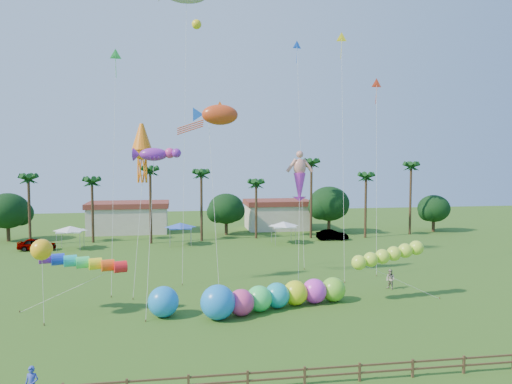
{
  "coord_description": "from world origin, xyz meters",
  "views": [
    {
      "loc": [
        -6.5,
        -30.48,
        11.87
      ],
      "look_at": [
        0.0,
        10.0,
        9.0
      ],
      "focal_mm": 35.0,
      "sensor_mm": 36.0,
      "label": 1
    }
  ],
  "objects": [
    {
      "name": "ground",
      "position": [
        0.0,
        0.0,
        0.0
      ],
      "size": [
        160.0,
        160.0,
        0.0
      ],
      "primitive_type": "plane",
      "color": "#285116",
      "rests_on": "ground"
    },
    {
      "name": "delta_kite_green",
      "position": [
        -11.81,
        16.85,
        20.69
      ],
      "size": [
        1.22,
        4.72,
        21.7
      ],
      "color": "green",
      "rests_on": "ground"
    },
    {
      "name": "tent_row",
      "position": [
        -6.0,
        36.33,
        2.75
      ],
      "size": [
        31.0,
        4.0,
        0.6
      ],
      "color": "white",
      "rests_on": "ground"
    },
    {
      "name": "tree_line",
      "position": [
        3.57,
        44.0,
        4.28
      ],
      "size": [
        69.46,
        8.91,
        11.0
      ],
      "color": "#3A2819",
      "rests_on": "ground"
    },
    {
      "name": "lobster_kite",
      "position": [
        -8.25,
        10.06,
        12.08
      ],
      "size": [
        4.22,
        6.02,
        12.83
      ],
      "color": "purple",
      "rests_on": "ground"
    },
    {
      "name": "delta_kite_yellow",
      "position": [
        10.18,
        18.78,
        23.41
      ],
      "size": [
        1.75,
        5.18,
        24.51
      ],
      "color": "yellow",
      "rests_on": "ground"
    },
    {
      "name": "caterpillar_inflatable",
      "position": [
        0.65,
        6.83,
        1.07
      ],
      "size": [
        12.39,
        5.67,
        2.56
      ],
      "rotation": [
        0.0,
        0.0,
        0.32
      ],
      "color": "#DE3A81",
      "rests_on": "ground"
    },
    {
      "name": "fish_kite",
      "position": [
        -2.44,
        15.79,
        15.77
      ],
      "size": [
        5.22,
        6.22,
        16.83
      ],
      "color": "red",
      "rests_on": "ground"
    },
    {
      "name": "orange_ball_kite",
      "position": [
        -16.11,
        6.98,
        5.23
      ],
      "size": [
        1.65,
        1.96,
        6.0
      ],
      "color": "yellow",
      "rests_on": "ground"
    },
    {
      "name": "blue_ball",
      "position": [
        -7.54,
        6.51,
        1.15
      ],
      "size": [
        2.3,
        2.3,
        2.3
      ],
      "primitive_type": "sphere",
      "color": "#1882DF",
      "rests_on": "ground"
    },
    {
      "name": "buildings_row",
      "position": [
        -3.09,
        50.0,
        2.0
      ],
      "size": [
        35.0,
        7.0,
        4.0
      ],
      "color": "beige",
      "rests_on": "ground"
    },
    {
      "name": "delta_kite_blue",
      "position": [
        7.08,
        24.93,
        23.77
      ],
      "size": [
        1.18,
        5.19,
        24.95
      ],
      "color": "blue",
      "rests_on": "ground"
    },
    {
      "name": "car_a",
      "position": [
        -24.14,
        36.07,
        0.78
      ],
      "size": [
        4.71,
        2.16,
        1.57
      ],
      "primitive_type": "imported",
      "rotation": [
        0.0,
        0.0,
        1.5
      ],
      "color": "#4C4C54",
      "rests_on": "ground"
    },
    {
      "name": "delta_kite_red",
      "position": [
        14.17,
        19.23,
        19.13
      ],
      "size": [
        1.66,
        3.39,
        20.07
      ],
      "color": "red",
      "rests_on": "ground"
    },
    {
      "name": "merman_kite",
      "position": [
        5.54,
        17.36,
        9.67
      ],
      "size": [
        2.37,
        5.47,
        12.06
      ],
      "color": "tan",
      "rests_on": "ground"
    },
    {
      "name": "spectator_b",
      "position": [
        12.43,
        11.16,
        0.9
      ],
      "size": [
        1.01,
        1.09,
        1.79
      ],
      "primitive_type": "imported",
      "rotation": [
        0.0,
        0.0,
        -1.08
      ],
      "color": "gray",
      "rests_on": "ground"
    },
    {
      "name": "squid_kite",
      "position": [
        -9.47,
        14.91,
        12.42
      ],
      "size": [
        1.92,
        4.45,
        14.95
      ],
      "color": "orange",
      "rests_on": "ground"
    },
    {
      "name": "fence",
      "position": [
        0.0,
        -6.0,
        0.61
      ],
      "size": [
        36.12,
        0.12,
        1.0
      ],
      "color": "brown",
      "rests_on": "ground"
    },
    {
      "name": "car_b",
      "position": [
        15.55,
        37.75,
        0.74
      ],
      "size": [
        4.6,
        1.98,
        1.47
      ],
      "primitive_type": "imported",
      "rotation": [
        0.0,
        0.0,
        1.47
      ],
      "color": "#4C4C54",
      "rests_on": "ground"
    },
    {
      "name": "rainbow_tube",
      "position": [
        -12.4,
        7.86,
        3.59
      ],
      "size": [
        9.4,
        2.32,
        4.05
      ],
      "color": "red",
      "rests_on": "ground"
    },
    {
      "name": "green_worm",
      "position": [
        8.13,
        7.73,
        3.31
      ],
      "size": [
        10.4,
        3.52,
        4.03
      ],
      "color": "#BAED34",
      "rests_on": "ground"
    }
  ]
}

